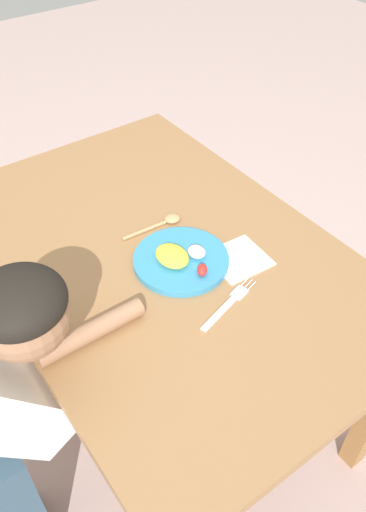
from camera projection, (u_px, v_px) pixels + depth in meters
name	position (u px, v px, depth m)	size (l,w,h in m)	color
ground_plane	(166.00, 389.00, 1.84)	(8.00, 8.00, 0.00)	#BB9F99
dining_table	(161.00, 271.00, 1.43)	(1.27, 0.84, 0.68)	olive
plate	(181.00, 259.00, 1.32)	(0.25, 0.25, 0.05)	teal
fork	(228.00, 304.00, 1.23)	(0.07, 0.20, 0.01)	silver
spoon	(164.00, 222.00, 1.44)	(0.04, 0.18, 0.02)	tan
person	(10.00, 425.00, 1.16)	(0.19, 0.53, 0.94)	#344F63
napkin	(239.00, 259.00, 1.34)	(0.14, 0.14, 0.00)	white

